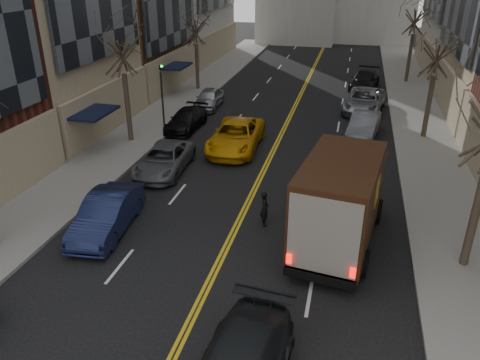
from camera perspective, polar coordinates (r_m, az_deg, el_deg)
name	(u,v)px	position (r m, az deg, el deg)	size (l,w,h in m)	color
sidewalk_left	(170,109)	(35.88, -8.51, 8.61)	(4.00, 66.00, 0.15)	slate
sidewalk_right	(423,127)	(33.70, 21.40, 6.01)	(4.00, 66.00, 0.15)	slate
tree_lf_mid	(120,31)	(28.21, -14.45, 17.16)	(3.20, 3.20, 8.91)	#382D23
tree_lf_far	(195,16)	(40.16, -5.48, 19.23)	(3.20, 3.20, 8.12)	#382D23
tree_rt_mid	(441,37)	(30.39, 23.27, 15.69)	(3.20, 3.20, 8.32)	#382D23
tree_rt_far	(418,4)	(45.13, 20.83, 19.40)	(3.20, 3.20, 9.11)	#382D23
traffic_signal	(162,90)	(30.11, -9.51, 10.72)	(0.29, 0.26, 4.70)	black
ups_truck	(341,200)	(18.35, 12.22, -2.44)	(3.50, 7.12, 3.75)	black
taxi	(236,136)	(27.66, -0.51, 5.39)	(2.70, 5.86, 1.63)	orange
pedestrian	(265,208)	(19.68, 3.02, -3.48)	(0.57, 0.38, 1.58)	black
parked_lf_b	(107,214)	(20.01, -15.93, -4.00)	(1.67, 4.78, 1.57)	#12193A
parked_lf_c	(164,159)	(25.00, -9.22, 2.49)	(2.27, 4.92, 1.37)	#53575C
parked_lf_d	(186,120)	(31.30, -6.59, 7.31)	(1.81, 4.45, 1.29)	black
parked_lf_e	(209,98)	(35.88, -3.81, 9.90)	(1.69, 4.21, 1.44)	#9E9FA5
parked_rt_a	(364,126)	(30.63, 14.86, 6.44)	(1.61, 4.61, 1.52)	#55585D
parked_rt_b	(364,100)	(36.13, 14.92, 9.35)	(2.66, 5.77, 1.60)	#95969C
parked_rt_c	(365,80)	(42.57, 14.96, 11.67)	(2.17, 5.33, 1.55)	black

